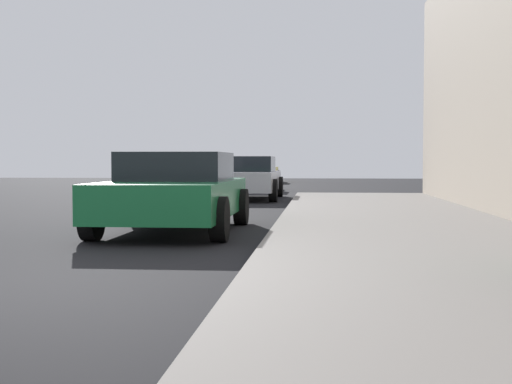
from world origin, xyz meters
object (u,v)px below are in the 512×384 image
car_white (247,174)px  car_yellow (259,170)px  car_silver (246,177)px  car_green (175,191)px

car_white → car_yellow: size_ratio=1.10×
car_silver → car_white: same height
car_white → car_yellow: 10.00m
car_silver → car_white: size_ratio=0.96×
car_green → car_silver: 9.66m
car_green → car_silver: size_ratio=0.94×
car_yellow → car_green: bearing=92.1°
car_silver → car_yellow: (-1.05, 16.15, -0.00)m
car_yellow → car_white: bearing=92.4°
car_silver → car_white: bearing=-84.1°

